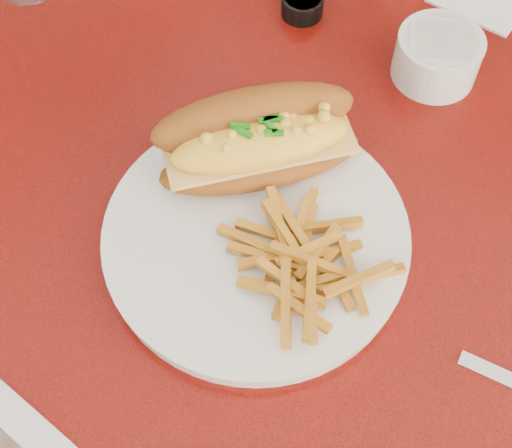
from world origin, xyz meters
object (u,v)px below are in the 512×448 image
Objects in this scene: gravy_ramekin at (438,56)px; sauce_cup_left at (302,4)px; diner_table at (325,246)px; fork at (323,189)px; dinner_plate at (256,238)px; mac_hoagie at (258,140)px.

sauce_cup_left is at bearing -175.79° from gravy_ramekin.
fork is (0.01, -0.04, 0.18)m from diner_table.
dinner_plate is at bearing 142.13° from fork.
dinner_plate is at bearing -61.78° from sauce_cup_left.
diner_table is at bearing -45.05° from sauce_cup_left.
fork is 0.29m from sauce_cup_left.
fork is at bearing -40.11° from mac_hoagie.
gravy_ramekin is 0.19m from sauce_cup_left.
diner_table is at bearing -14.41° from fork.
sauce_cup_left is (-0.16, 0.30, 0.00)m from dinner_plate.
mac_hoagie reaches higher than fork.
fork is 0.23m from gravy_ramekin.
diner_table is 0.31m from sauce_cup_left.
mac_hoagie is 3.71× the size of sauce_cup_left.
mac_hoagie is 0.09m from fork.
dinner_plate is 3.09× the size of gravy_ramekin.
diner_table is 5.26× the size of mac_hoagie.
mac_hoagie is (-0.07, -0.05, 0.22)m from diner_table.
diner_table is at bearing 82.38° from dinner_plate.
sauce_cup_left is at bearing 63.14° from mac_hoagie.
gravy_ramekin is (0.02, 0.32, 0.02)m from dinner_plate.
sauce_cup_left is at bearing 17.17° from fork.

